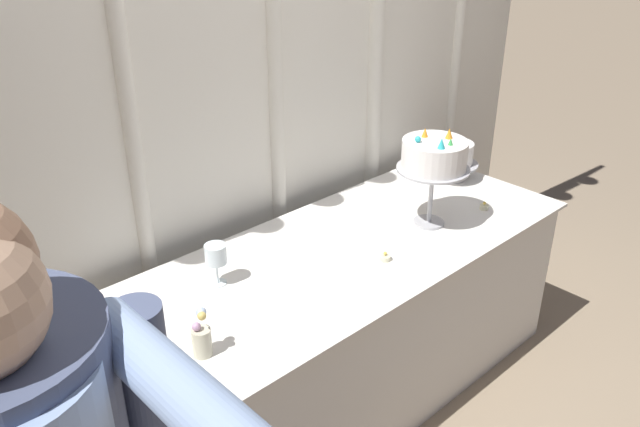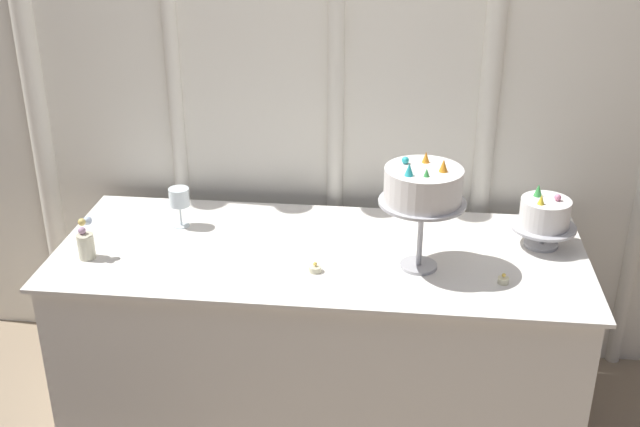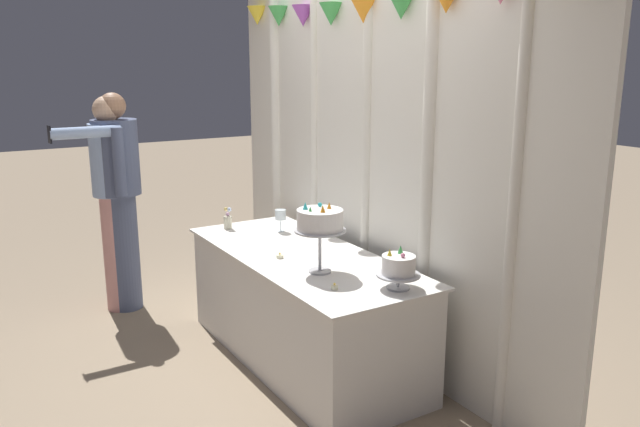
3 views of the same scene
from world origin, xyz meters
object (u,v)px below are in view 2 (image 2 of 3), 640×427
(tealight_far_left, at_px, (314,269))
(tealight_near_left, at_px, (503,280))
(cake_table, at_px, (320,333))
(wine_glass, at_px, (179,198))
(cake_display_nearleft, at_px, (423,188))
(cake_display_nearright, at_px, (544,216))
(flower_vase, at_px, (86,242))

(tealight_far_left, height_order, tealight_near_left, same)
(cake_table, relative_size, tealight_far_left, 42.72)
(wine_glass, distance_m, tealight_near_left, 1.27)
(cake_display_nearleft, bearing_deg, tealight_far_left, -168.65)
(wine_glass, bearing_deg, cake_display_nearright, -0.62)
(cake_table, distance_m, flower_vase, 0.95)
(cake_display_nearleft, height_order, cake_display_nearright, cake_display_nearleft)
(cake_table, height_order, tealight_near_left, tealight_near_left)
(wine_glass, bearing_deg, cake_display_nearleft, -14.10)
(tealight_far_left, xyz_separation_m, tealight_near_left, (0.66, -0.01, 0.00))
(tealight_far_left, relative_size, tealight_near_left, 1.20)
(cake_display_nearleft, distance_m, cake_display_nearright, 0.54)
(cake_table, relative_size, tealight_near_left, 51.09)
(tealight_far_left, bearing_deg, tealight_near_left, -0.88)
(flower_vase, bearing_deg, cake_table, 10.37)
(cake_table, relative_size, cake_display_nearleft, 4.66)
(cake_display_nearleft, distance_m, tealight_near_left, 0.42)
(cake_table, xyz_separation_m, cake_display_nearleft, (0.36, -0.09, 0.67))
(cake_display_nearright, bearing_deg, tealight_near_left, -119.10)
(cake_table, bearing_deg, cake_display_nearright, 9.03)
(flower_vase, xyz_separation_m, tealight_near_left, (1.49, -0.02, -0.05))
(cake_table, xyz_separation_m, flower_vase, (-0.84, -0.15, 0.43))
(tealight_far_left, bearing_deg, cake_display_nearright, 19.54)
(cake_display_nearleft, relative_size, flower_vase, 2.56)
(flower_vase, xyz_separation_m, tealight_far_left, (0.83, -0.01, -0.05))
(cake_display_nearright, distance_m, wine_glass, 1.39)
(cake_table, distance_m, cake_display_nearleft, 0.77)
(tealight_far_left, bearing_deg, cake_table, 88.83)
(cake_display_nearleft, xyz_separation_m, tealight_near_left, (0.29, -0.08, -0.29))
(cake_table, height_order, tealight_far_left, tealight_far_left)
(cake_table, bearing_deg, tealight_far_left, -91.17)
(cake_display_nearleft, bearing_deg, flower_vase, -176.93)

